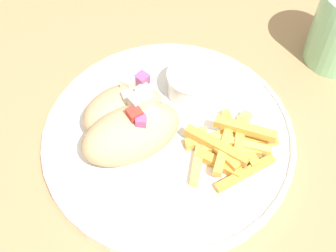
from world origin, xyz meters
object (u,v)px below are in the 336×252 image
object	(u,v)px
fries_pile	(229,145)
pita_sandwich_near	(132,132)
plate	(168,137)
sauce_ramekin	(192,82)
pita_sandwich_far	(124,111)

from	to	relation	value
fries_pile	pita_sandwich_near	bearing A→B (deg)	-179.92
plate	sauce_ramekin	distance (m)	0.08
plate	fries_pile	size ratio (longest dim) A/B	2.73
pita_sandwich_near	sauce_ramekin	size ratio (longest dim) A/B	2.12
pita_sandwich_far	fries_pile	bearing A→B (deg)	-42.24
pita_sandwich_near	sauce_ramekin	xyz separation A→B (m)	(0.07, 0.09, -0.01)
pita_sandwich_near	fries_pile	xyz separation A→B (m)	(0.12, 0.00, -0.02)
plate	sauce_ramekin	size ratio (longest dim) A/B	4.75
pita_sandwich_near	pita_sandwich_far	size ratio (longest dim) A/B	1.15
sauce_ramekin	pita_sandwich_near	bearing A→B (deg)	-129.23
pita_sandwich_near	pita_sandwich_far	distance (m)	0.04
fries_pile	sauce_ramekin	distance (m)	0.10
pita_sandwich_near	sauce_ramekin	distance (m)	0.11
pita_sandwich_far	sauce_ramekin	distance (m)	0.10
plate	fries_pile	xyz separation A→B (m)	(0.08, -0.02, 0.01)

